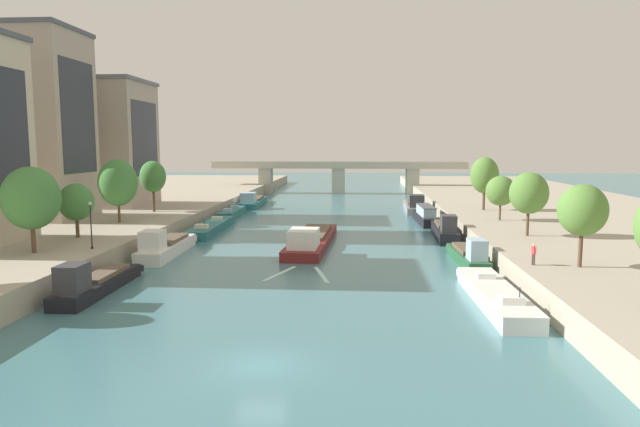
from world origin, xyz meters
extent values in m
plane|color=#42757F|center=(0.00, 0.00, 0.00)|extent=(400.00, 400.00, 0.00)
cube|color=#A89E89|center=(-34.65, 55.00, 1.01)|extent=(36.00, 170.00, 2.01)
cube|color=#A89E89|center=(34.65, 55.00, 1.01)|extent=(36.00, 170.00, 2.01)
cube|color=maroon|center=(-0.33, 34.48, 0.46)|extent=(4.57, 19.93, 0.92)
cube|color=maroon|center=(0.12, 44.71, 0.55)|extent=(3.58, 1.35, 0.82)
cube|color=maroon|center=(-0.33, 34.48, 0.95)|extent=(4.65, 19.93, 0.06)
cube|color=white|center=(-0.62, 27.76, 1.87)|extent=(2.96, 4.07, 1.78)
cube|color=black|center=(-0.53, 29.74, 2.13)|extent=(2.23, 0.13, 0.50)
cube|color=brown|center=(-0.24, 36.45, 1.16)|extent=(3.34, 10.40, 0.36)
cylinder|color=#232328|center=(-0.03, 28.52, 1.53)|extent=(0.07, 0.07, 1.10)
cube|color=silver|center=(1.66, 20.21, 0.01)|extent=(1.75, 5.92, 0.03)
cube|color=silver|center=(-1.94, 20.36, 0.01)|extent=(2.24, 5.80, 0.03)
cube|color=black|center=(-14.68, 13.32, 0.47)|extent=(2.33, 11.23, 0.93)
cube|color=black|center=(-14.74, 19.27, 0.56)|extent=(2.12, 1.23, 0.83)
cube|color=black|center=(-14.68, 13.32, 0.96)|extent=(2.38, 11.23, 0.06)
cube|color=#38383D|center=(-14.64, 9.50, 1.97)|extent=(1.69, 2.26, 1.95)
cube|color=black|center=(-14.65, 10.63, 2.26)|extent=(1.33, 0.04, 0.54)
cube|color=brown|center=(-14.69, 14.44, 1.17)|extent=(1.79, 5.85, 0.36)
cylinder|color=#232328|center=(-14.31, 9.96, 1.54)|extent=(0.07, 0.07, 1.10)
cube|color=silver|center=(-14.45, 27.92, 0.58)|extent=(2.86, 12.13, 1.16)
cube|color=silver|center=(-14.60, 34.30, 0.70)|extent=(2.48, 1.30, 0.95)
cube|color=silver|center=(-14.45, 27.92, 1.19)|extent=(2.91, 12.13, 0.06)
cube|color=white|center=(-14.36, 23.82, 2.15)|extent=(1.99, 2.46, 1.86)
cube|color=black|center=(-14.38, 25.04, 2.43)|extent=(1.55, 0.07, 0.52)
cube|color=brown|center=(-14.48, 29.13, 1.40)|extent=(2.16, 6.32, 0.36)
cylinder|color=#232328|center=(-13.98, 24.31, 1.77)|extent=(0.07, 0.07, 1.10)
cube|color=#23666B|center=(-14.10, 43.39, 0.51)|extent=(3.06, 15.67, 1.01)
cube|color=#23666B|center=(-14.26, 51.54, 0.61)|extent=(2.66, 1.27, 0.87)
cube|color=#23666B|center=(-14.10, 43.39, 1.04)|extent=(3.12, 15.67, 0.06)
cube|color=beige|center=(-14.17, 46.82, 1.27)|extent=(1.40, 0.93, 0.40)
cube|color=beige|center=(-14.02, 39.01, 1.31)|extent=(1.54, 1.13, 0.48)
cylinder|color=#232328|center=(-13.60, 38.71, 1.62)|extent=(0.07, 0.07, 1.10)
cube|color=#23666B|center=(-14.81, 58.52, 0.53)|extent=(2.50, 11.45, 1.06)
cube|color=#23666B|center=(-14.96, 64.57, 0.63)|extent=(2.14, 1.28, 0.89)
cube|color=#23666B|center=(-14.81, 58.52, 1.09)|extent=(2.54, 11.45, 0.06)
cube|color=#9EBCD6|center=(-14.87, 61.03, 1.32)|extent=(1.13, 0.93, 0.40)
cube|color=#9EBCD6|center=(-14.73, 55.33, 1.36)|extent=(1.25, 1.13, 0.48)
cylinder|color=#232328|center=(-14.39, 55.11, 1.67)|extent=(0.07, 0.07, 1.10)
cube|color=#23666B|center=(-14.54, 74.48, 0.50)|extent=(3.87, 15.31, 1.00)
cube|color=#23666B|center=(-14.85, 82.42, 0.60)|extent=(3.17, 1.33, 0.86)
cube|color=#23666B|center=(-14.54, 74.48, 1.03)|extent=(3.94, 15.31, 0.06)
cube|color=#9EBCD6|center=(-14.34, 69.32, 1.95)|extent=(2.58, 3.13, 1.78)
cube|color=black|center=(-14.40, 70.84, 2.22)|extent=(1.97, 0.11, 0.50)
cube|color=brown|center=(-14.60, 76.00, 1.24)|extent=(2.87, 7.99, 0.36)
cylinder|color=#232328|center=(-13.87, 69.94, 1.61)|extent=(0.07, 0.07, 1.10)
cube|color=silver|center=(14.34, 12.11, 0.54)|extent=(2.91, 13.65, 1.08)
cube|color=silver|center=(14.20, 19.26, 0.65)|extent=(2.53, 1.28, 0.90)
cube|color=silver|center=(14.34, 12.11, 1.11)|extent=(2.96, 13.65, 0.06)
cube|color=white|center=(14.28, 15.10, 1.34)|extent=(1.34, 0.93, 0.40)
cube|color=white|center=(14.42, 8.30, 1.38)|extent=(1.47, 1.13, 0.48)
cylinder|color=#232328|center=(14.82, 8.03, 1.69)|extent=(0.07, 0.07, 1.10)
cube|color=#235633|center=(14.97, 25.84, 0.49)|extent=(2.28, 10.36, 0.97)
cube|color=#235633|center=(14.80, 31.34, 0.58)|extent=(1.91, 1.27, 0.85)
cube|color=#235633|center=(14.97, 25.84, 1.00)|extent=(2.32, 10.36, 0.06)
cube|color=#9EBCD6|center=(15.08, 22.34, 1.94)|extent=(1.54, 2.11, 1.82)
cube|color=black|center=(15.05, 23.38, 2.22)|extent=(1.18, 0.07, 0.51)
cube|color=brown|center=(14.94, 26.87, 1.21)|extent=(1.70, 5.40, 0.36)
cylinder|color=#232328|center=(15.36, 22.76, 1.58)|extent=(0.07, 0.07, 1.10)
cube|color=black|center=(14.94, 40.32, 0.64)|extent=(2.64, 11.53, 1.28)
cube|color=black|center=(15.18, 46.39, 0.77)|extent=(2.12, 1.35, 1.01)
cube|color=black|center=(14.94, 40.32, 1.31)|extent=(2.68, 11.53, 0.06)
cube|color=#38383D|center=(14.79, 36.43, 2.29)|extent=(1.73, 2.35, 1.89)
cube|color=black|center=(14.83, 37.59, 2.57)|extent=(1.31, 0.08, 0.53)
cube|color=brown|center=(14.99, 41.47, 1.52)|extent=(1.94, 6.02, 0.36)
cylinder|color=#232328|center=(15.13, 36.88, 1.89)|extent=(0.07, 0.07, 1.10)
cube|color=black|center=(14.13, 53.34, 0.58)|extent=(2.54, 11.22, 1.15)
cube|color=black|center=(13.90, 59.26, 0.69)|extent=(2.04, 1.32, 0.94)
cube|color=black|center=(14.13, 53.34, 1.18)|extent=(2.58, 11.22, 0.06)
cube|color=#9EBCD6|center=(14.16, 52.78, 1.84)|extent=(2.00, 7.20, 1.25)
cube|color=#4C4C51|center=(14.16, 52.78, 2.51)|extent=(2.14, 7.42, 0.08)
cylinder|color=#232328|center=(14.58, 50.01, 1.76)|extent=(0.07, 0.07, 1.10)
cube|color=gray|center=(14.07, 68.84, 0.55)|extent=(3.57, 15.19, 1.10)
cube|color=gray|center=(14.33, 76.73, 0.66)|extent=(2.96, 1.33, 0.91)
cube|color=gray|center=(14.07, 68.84, 1.13)|extent=(3.63, 15.19, 0.06)
cube|color=#38383D|center=(13.90, 63.71, 2.14)|extent=(2.40, 3.09, 1.96)
cube|color=black|center=(13.95, 65.23, 2.43)|extent=(1.85, 0.09, 0.55)
cube|color=brown|center=(14.12, 70.35, 1.34)|extent=(2.66, 7.92, 0.36)
cylinder|color=#232328|center=(14.38, 64.30, 1.71)|extent=(0.07, 0.07, 1.10)
cylinder|color=brown|center=(-22.33, 17.94, 3.60)|extent=(0.37, 0.37, 3.17)
ellipsoid|color=#427F3D|center=(-22.33, 17.94, 6.62)|extent=(4.68, 4.68, 5.23)
cylinder|color=brown|center=(-22.65, 25.99, 3.24)|extent=(0.34, 0.34, 2.47)
ellipsoid|color=#427F3D|center=(-22.65, 25.99, 5.48)|extent=(3.34, 3.34, 3.64)
cylinder|color=brown|center=(-23.08, 36.65, 3.59)|extent=(0.28, 0.28, 3.16)
ellipsoid|color=#427F3D|center=(-23.08, 36.65, 6.66)|extent=(4.46, 4.46, 5.40)
cylinder|color=brown|center=(-23.00, 47.62, 3.81)|extent=(0.40, 0.40, 3.59)
ellipsoid|color=#427F3D|center=(-23.00, 47.62, 6.76)|extent=(3.47, 3.47, 4.22)
cylinder|color=brown|center=(21.18, 15.49, 3.61)|extent=(0.31, 0.31, 3.19)
ellipsoid|color=#568438|center=(21.18, 15.49, 6.25)|extent=(3.53, 3.53, 3.83)
cylinder|color=brown|center=(21.54, 30.06, 3.58)|extent=(0.29, 0.29, 3.13)
ellipsoid|color=#568438|center=(21.54, 30.06, 6.28)|extent=(3.77, 3.77, 4.14)
cylinder|color=brown|center=(21.69, 41.90, 3.29)|extent=(0.25, 0.25, 2.55)
ellipsoid|color=#568438|center=(21.69, 41.90, 5.55)|extent=(3.50, 3.50, 3.58)
cylinder|color=brown|center=(22.06, 52.74, 3.74)|extent=(0.36, 0.36, 3.46)
ellipsoid|color=#568438|center=(22.06, 52.74, 6.84)|extent=(3.86, 3.86, 5.00)
cylinder|color=black|center=(-18.35, 20.07, 3.92)|extent=(0.11, 0.11, 3.82)
sphere|color=#EAE5C6|center=(-18.35, 20.07, 5.98)|extent=(0.28, 0.28, 0.28)
cylinder|color=black|center=(-18.35, 20.07, 2.11)|extent=(0.22, 0.22, 0.20)
cube|color=#A89989|center=(-34.75, 40.01, 13.21)|extent=(11.32, 10.21, 22.40)
cube|color=#4C515B|center=(-34.75, 40.01, 24.66)|extent=(11.66, 10.51, 0.50)
cube|color=#232833|center=(-29.07, 40.01, 14.33)|extent=(0.04, 8.17, 13.44)
cube|color=#A89989|center=(-34.75, 55.34, 11.01)|extent=(15.78, 12.09, 18.01)
cube|color=slate|center=(-34.75, 55.34, 20.27)|extent=(16.25, 12.45, 0.50)
cube|color=#232833|center=(-26.84, 55.34, 11.92)|extent=(0.04, 9.67, 10.81)
cube|color=#ADA899|center=(0.00, 101.63, 6.03)|extent=(57.30, 4.40, 0.60)
cube|color=#ADA899|center=(0.00, 99.63, 6.78)|extent=(57.30, 0.30, 0.90)
cube|color=#ADA899|center=(0.00, 103.63, 6.78)|extent=(57.30, 0.30, 0.90)
cube|color=#ADA899|center=(-16.65, 101.63, 2.87)|extent=(2.80, 3.60, 5.73)
cube|color=#ADA899|center=(0.00, 101.63, 2.87)|extent=(2.80, 3.60, 5.73)
cube|color=#ADA899|center=(16.65, 101.63, 2.87)|extent=(2.80, 3.60, 5.73)
cylinder|color=#473D33|center=(17.92, 16.03, 2.43)|extent=(0.13, 0.13, 0.84)
cylinder|color=#473D33|center=(17.98, 15.83, 2.43)|extent=(0.13, 0.13, 0.84)
cube|color=#DB3838|center=(17.95, 15.93, 3.13)|extent=(0.29, 0.38, 0.56)
sphere|color=beige|center=(17.95, 15.93, 3.53)|extent=(0.21, 0.21, 0.21)
cylinder|color=#DB3838|center=(17.89, 16.14, 3.13)|extent=(0.09, 0.09, 0.54)
cylinder|color=#DB3838|center=(18.01, 15.72, 3.13)|extent=(0.09, 0.09, 0.54)
camera|label=1|loc=(4.87, -27.01, 11.00)|focal=31.84mm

